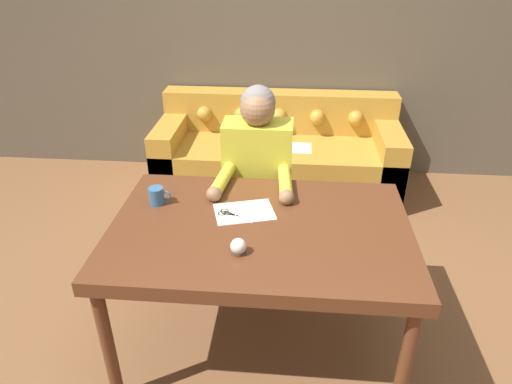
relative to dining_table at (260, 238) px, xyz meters
name	(u,v)px	position (x,y,z in m)	size (l,w,h in m)	color
ground_plane	(262,337)	(0.01, 0.03, -0.69)	(16.00, 16.00, 0.00)	brown
wall_back	(282,26)	(0.01, 2.22, 0.61)	(8.00, 0.06, 2.60)	brown
dining_table	(260,238)	(0.00, 0.00, 0.00)	(1.42, 0.95, 0.76)	#562D19
couch	(278,156)	(0.01, 1.80, -0.40)	(2.02, 0.81, 0.79)	#B7842D
person	(257,186)	(-0.07, 0.63, -0.06)	(0.45, 0.61, 1.24)	#33281E
pattern_paper_main	(244,212)	(-0.09, 0.11, 0.07)	(0.33, 0.27, 0.00)	beige
scissors	(230,214)	(-0.15, 0.08, 0.07)	(0.19, 0.12, 0.01)	silver
mug	(157,196)	(-0.54, 0.16, 0.12)	(0.11, 0.08, 0.09)	#335B84
pin_cushion	(238,247)	(-0.08, -0.22, 0.10)	(0.07, 0.07, 0.07)	#4C3828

